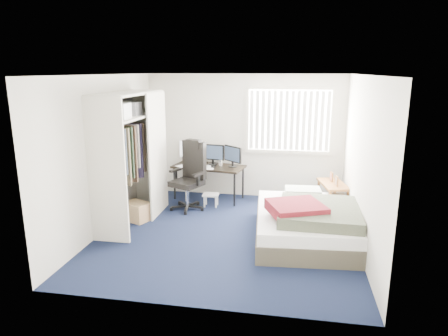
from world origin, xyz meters
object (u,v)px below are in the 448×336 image
Objects in this scene: office_chair at (190,183)px; nightstand at (333,187)px; desk at (209,164)px; bed at (307,221)px.

office_chair is 1.49× the size of nightstand.
desk is 1.72× the size of nightstand.
nightstand is (2.41, -0.41, -0.24)m from desk.
office_chair is at bearing -110.73° from desk.
office_chair is 2.43m from bed.
office_chair is (-0.24, -0.64, -0.23)m from desk.
office_chair reaches higher than desk.
office_chair reaches higher than bed.
bed is at bearing -26.55° from office_chair.
bed is at bearing -41.94° from desk.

